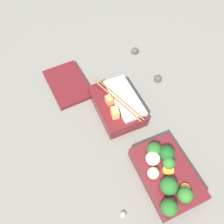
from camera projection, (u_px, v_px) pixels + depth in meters
ground_plane at (136, 140)px, 0.62m from camera, size 3.00×3.00×0.00m
bento_tray_vegetable at (166, 174)px, 0.54m from camera, size 0.18×0.12×0.07m
bento_tray_rice at (117, 104)px, 0.66m from camera, size 0.20×0.12×0.07m
bento_lid at (68, 84)px, 0.73m from camera, size 0.19×0.13×0.01m
pebble_0 at (158, 79)px, 0.75m from camera, size 0.03×0.03×0.03m
pebble_2 at (135, 51)px, 0.83m from camera, size 0.03×0.03×0.03m
pebble_3 at (123, 214)px, 0.51m from camera, size 0.02×0.02×0.02m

